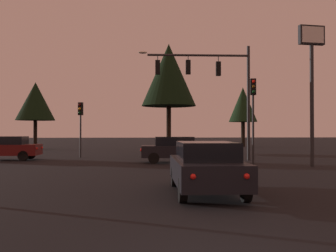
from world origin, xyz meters
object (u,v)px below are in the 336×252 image
object	(u,v)px
car_crossing_right	(176,149)
tree_left_far	(243,105)
traffic_signal_mast_arm	(214,80)
tree_center_horizon	(169,75)
traffic_light_corner_right	(253,104)
traffic_light_corner_left	(80,118)
tree_behind_sign	(35,101)
car_crossing_left	(4,148)
car_nearside_lane	(206,166)
store_sign_illuminated	(312,64)

from	to	relation	value
car_crossing_right	tree_left_far	xyz separation A→B (m)	(10.41, 22.37, 4.25)
traffic_signal_mast_arm	car_crossing_right	bearing A→B (deg)	-150.72
tree_center_horizon	traffic_signal_mast_arm	bearing A→B (deg)	-63.64
tree_left_far	traffic_light_corner_right	bearing A→B (deg)	-104.67
traffic_light_corner_left	tree_behind_sign	size ratio (longest dim) A/B	0.56
traffic_light_corner_left	car_crossing_left	size ratio (longest dim) A/B	0.86
car_nearside_lane	tree_left_far	distance (m)	35.28
traffic_light_corner_left	car_nearside_lane	xyz separation A→B (m)	(6.04, -15.74, -1.97)
tree_left_far	tree_center_horizon	world-z (taller)	tree_center_horizon
traffic_signal_mast_arm	traffic_light_corner_right	size ratio (longest dim) A/B	1.54
traffic_light_corner_right	car_crossing_left	world-z (taller)	traffic_light_corner_right
tree_behind_sign	tree_left_far	distance (m)	23.70
traffic_light_corner_left	traffic_light_corner_right	size ratio (longest dim) A/B	0.82
car_crossing_right	traffic_light_corner_right	bearing A→B (deg)	-24.44
traffic_light_corner_left	car_crossing_right	world-z (taller)	traffic_light_corner_left
store_sign_illuminated	traffic_signal_mast_arm	bearing A→B (deg)	132.63
traffic_signal_mast_arm	car_crossing_right	xyz separation A→B (m)	(-2.55, -1.43, -4.31)
car_crossing_right	store_sign_illuminated	xyz separation A→B (m)	(6.78, -3.16, 4.56)
traffic_light_corner_right	tree_center_horizon	distance (m)	9.57
car_crossing_left	tree_center_horizon	bearing A→B (deg)	18.58
traffic_light_corner_right	tree_left_far	distance (m)	25.09
tree_behind_sign	tree_left_far	world-z (taller)	tree_left_far
tree_behind_sign	tree_center_horizon	bearing A→B (deg)	-40.63
store_sign_illuminated	car_nearside_lane	bearing A→B (deg)	-131.86
traffic_signal_mast_arm	traffic_light_corner_left	distance (m)	9.72
tree_behind_sign	car_nearside_lane	bearing A→B (deg)	-66.20
tree_behind_sign	traffic_signal_mast_arm	bearing A→B (deg)	-46.24
tree_behind_sign	tree_left_far	size ratio (longest dim) A/B	0.96
traffic_signal_mast_arm	tree_behind_sign	size ratio (longest dim) A/B	1.05
traffic_light_corner_right	tree_left_far	bearing A→B (deg)	75.33
traffic_light_corner_right	tree_left_far	size ratio (longest dim) A/B	0.66
traffic_light_corner_left	car_crossing_left	distance (m)	5.29
traffic_light_corner_right	car_nearside_lane	size ratio (longest dim) A/B	1.05
tree_center_horizon	tree_behind_sign	bearing A→B (deg)	139.37
traffic_light_corner_right	tree_center_horizon	xyz separation A→B (m)	(-3.98, 8.24, 2.79)
car_nearside_lane	tree_left_far	size ratio (longest dim) A/B	0.63
car_crossing_left	tree_left_far	world-z (taller)	tree_left_far
traffic_light_corner_right	tree_center_horizon	world-z (taller)	tree_center_horizon
car_nearside_lane	tree_center_horizon	size ratio (longest dim) A/B	0.53
car_nearside_lane	car_crossing_left	distance (m)	17.31
car_crossing_left	tree_center_horizon	xyz separation A→B (m)	(10.85, 3.65, 5.33)
car_nearside_lane	store_sign_illuminated	world-z (taller)	store_sign_illuminated
car_crossing_right	tree_behind_sign	xyz separation A→B (m)	(-12.77, 17.43, 4.13)
traffic_light_corner_left	tree_center_horizon	size ratio (longest dim) A/B	0.45
traffic_signal_mast_arm	car_nearside_lane	distance (m)	13.44
car_crossing_right	car_crossing_left	bearing A→B (deg)	165.68
traffic_light_corner_right	car_crossing_left	xyz separation A→B (m)	(-14.83, 4.59, -2.54)
car_crossing_left	traffic_signal_mast_arm	bearing A→B (deg)	-5.65
car_nearside_lane	tree_left_far	xyz separation A→B (m)	(10.64, 33.37, 4.25)
traffic_signal_mast_arm	tree_left_far	distance (m)	22.36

